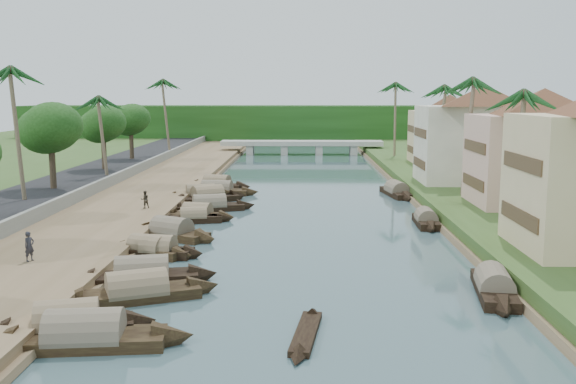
{
  "coord_description": "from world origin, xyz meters",
  "views": [
    {
      "loc": [
        0.01,
        -39.76,
        10.37
      ],
      "look_at": [
        -1.17,
        15.18,
        2.0
      ],
      "focal_mm": 40.0,
      "sensor_mm": 36.0,
      "label": 1
    }
  ],
  "objects_px": {
    "sampan_1": "(67,326)",
    "person_near": "(29,246)",
    "bridge": "(302,145)",
    "sampan_0": "(85,337)"
  },
  "relations": [
    {
      "from": "sampan_1",
      "to": "bridge",
      "type": "bearing_deg",
      "value": 67.53
    },
    {
      "from": "sampan_0",
      "to": "sampan_1",
      "type": "distance_m",
      "value": 1.75
    },
    {
      "from": "bridge",
      "to": "sampan_1",
      "type": "bearing_deg",
      "value": -96.77
    },
    {
      "from": "bridge",
      "to": "person_near",
      "type": "bearing_deg",
      "value": -101.72
    },
    {
      "from": "sampan_0",
      "to": "person_near",
      "type": "distance_m",
      "value": 12.77
    },
    {
      "from": "bridge",
      "to": "person_near",
      "type": "xyz_separation_m",
      "value": [
        -15.75,
        -75.9,
        -0.05
      ]
    },
    {
      "from": "sampan_1",
      "to": "person_near",
      "type": "relative_size",
      "value": 4.6
    },
    {
      "from": "sampan_0",
      "to": "person_near",
      "type": "relative_size",
      "value": 5.36
    },
    {
      "from": "bridge",
      "to": "sampan_0",
      "type": "xyz_separation_m",
      "value": [
        -8.94,
        -86.63,
        -1.3
      ]
    },
    {
      "from": "sampan_0",
      "to": "sampan_1",
      "type": "relative_size",
      "value": 1.17
    }
  ]
}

